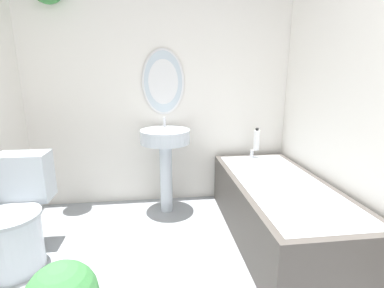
{
  "coord_description": "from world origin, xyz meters",
  "views": [
    {
      "loc": [
        -0.04,
        -0.28,
        1.31
      ],
      "look_at": [
        0.19,
        1.59,
        0.85
      ],
      "focal_mm": 26.0,
      "sensor_mm": 36.0,
      "label": 1
    }
  ],
  "objects_px": {
    "toilet": "(17,219)",
    "bathtub": "(279,209)",
    "pedestal_sink": "(165,148)",
    "shampoo_bottle": "(257,140)"
  },
  "relations": [
    {
      "from": "toilet",
      "to": "pedestal_sink",
      "type": "bearing_deg",
      "value": 31.16
    },
    {
      "from": "bathtub",
      "to": "toilet",
      "type": "bearing_deg",
      "value": -178.18
    },
    {
      "from": "pedestal_sink",
      "to": "bathtub",
      "type": "distance_m",
      "value": 1.14
    },
    {
      "from": "toilet",
      "to": "bathtub",
      "type": "height_order",
      "value": "toilet"
    },
    {
      "from": "toilet",
      "to": "bathtub",
      "type": "xyz_separation_m",
      "value": [
        1.97,
        0.06,
        -0.07
      ]
    },
    {
      "from": "toilet",
      "to": "pedestal_sink",
      "type": "relative_size",
      "value": 0.82
    },
    {
      "from": "bathtub",
      "to": "shampoo_bottle",
      "type": "xyz_separation_m",
      "value": [
        0.04,
        0.71,
        0.41
      ]
    },
    {
      "from": "pedestal_sink",
      "to": "bathtub",
      "type": "height_order",
      "value": "pedestal_sink"
    },
    {
      "from": "bathtub",
      "to": "shampoo_bottle",
      "type": "distance_m",
      "value": 0.82
    },
    {
      "from": "toilet",
      "to": "bathtub",
      "type": "bearing_deg",
      "value": 1.82
    }
  ]
}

